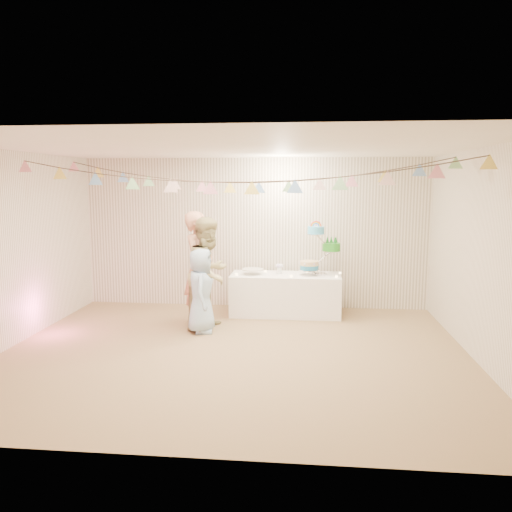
# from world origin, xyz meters

# --- Properties ---
(floor) EXTENTS (6.00, 6.00, 0.00)m
(floor) POSITION_xyz_m (0.00, 0.00, 0.00)
(floor) COLOR olive
(floor) RESTS_ON ground
(ceiling) EXTENTS (6.00, 6.00, 0.00)m
(ceiling) POSITION_xyz_m (0.00, 0.00, 2.60)
(ceiling) COLOR white
(ceiling) RESTS_ON ground
(back_wall) EXTENTS (6.00, 6.00, 0.00)m
(back_wall) POSITION_xyz_m (0.00, 2.50, 1.30)
(back_wall) COLOR white
(back_wall) RESTS_ON ground
(front_wall) EXTENTS (6.00, 6.00, 0.00)m
(front_wall) POSITION_xyz_m (0.00, -2.50, 1.30)
(front_wall) COLOR white
(front_wall) RESTS_ON ground
(left_wall) EXTENTS (5.00, 5.00, 0.00)m
(left_wall) POSITION_xyz_m (-3.00, 0.00, 1.30)
(left_wall) COLOR white
(left_wall) RESTS_ON ground
(right_wall) EXTENTS (5.00, 5.00, 0.00)m
(right_wall) POSITION_xyz_m (3.00, 0.00, 1.30)
(right_wall) COLOR white
(right_wall) RESTS_ON ground
(table) EXTENTS (1.80, 0.72, 0.68)m
(table) POSITION_xyz_m (0.57, 1.98, 0.34)
(table) COLOR white
(table) RESTS_ON floor
(cake_stand) EXTENTS (0.74, 0.43, 0.82)m
(cake_stand) POSITION_xyz_m (1.12, 2.03, 1.16)
(cake_stand) COLOR silver
(cake_stand) RESTS_ON table
(cake_bottom) EXTENTS (0.31, 0.31, 0.15)m
(cake_bottom) POSITION_xyz_m (0.97, 1.97, 0.84)
(cake_bottom) COLOR teal
(cake_bottom) RESTS_ON cake_stand
(cake_middle) EXTENTS (0.27, 0.27, 0.22)m
(cake_middle) POSITION_xyz_m (1.30, 2.12, 1.11)
(cake_middle) COLOR #228B1E
(cake_middle) RESTS_ON cake_stand
(cake_top_tier) EXTENTS (0.25, 0.25, 0.19)m
(cake_top_tier) POSITION_xyz_m (1.06, 2.00, 1.38)
(cake_top_tier) COLOR #4AB8EB
(cake_top_tier) RESTS_ON cake_stand
(platter) EXTENTS (0.35, 0.35, 0.02)m
(platter) POSITION_xyz_m (0.03, 1.93, 0.76)
(platter) COLOR white
(platter) RESTS_ON table
(posy) EXTENTS (0.15, 0.15, 0.17)m
(posy) POSITION_xyz_m (0.47, 2.03, 0.83)
(posy) COLOR white
(posy) RESTS_ON table
(person_adult_a) EXTENTS (0.54, 0.71, 1.75)m
(person_adult_a) POSITION_xyz_m (-0.74, 1.32, 0.87)
(person_adult_a) COLOR tan
(person_adult_a) RESTS_ON floor
(person_adult_b) EXTENTS (0.90, 1.00, 1.67)m
(person_adult_b) POSITION_xyz_m (-0.53, 1.09, 0.84)
(person_adult_b) COLOR tan
(person_adult_b) RESTS_ON floor
(person_child) EXTENTS (0.47, 0.65, 1.24)m
(person_child) POSITION_xyz_m (-0.61, 0.86, 0.62)
(person_child) COLOR #A3C6E7
(person_child) RESTS_ON floor
(bunting_back) EXTENTS (5.60, 1.10, 0.40)m
(bunting_back) POSITION_xyz_m (0.00, 1.10, 2.35)
(bunting_back) COLOR pink
(bunting_back) RESTS_ON ceiling
(bunting_front) EXTENTS (5.60, 0.90, 0.36)m
(bunting_front) POSITION_xyz_m (0.00, -0.20, 2.32)
(bunting_front) COLOR #72A5E5
(bunting_front) RESTS_ON ceiling
(tealight_0) EXTENTS (0.04, 0.04, 0.03)m
(tealight_0) POSITION_xyz_m (-0.23, 1.83, 0.69)
(tealight_0) COLOR #FFD88C
(tealight_0) RESTS_ON table
(tealight_1) EXTENTS (0.04, 0.04, 0.03)m
(tealight_1) POSITION_xyz_m (0.22, 2.16, 0.69)
(tealight_1) COLOR #FFD88C
(tealight_1) RESTS_ON table
(tealight_2) EXTENTS (0.04, 0.04, 0.03)m
(tealight_2) POSITION_xyz_m (0.67, 1.76, 0.69)
(tealight_2) COLOR #FFD88C
(tealight_2) RESTS_ON table
(tealight_3) EXTENTS (0.04, 0.04, 0.03)m
(tealight_3) POSITION_xyz_m (0.92, 2.20, 0.69)
(tealight_3) COLOR #FFD88C
(tealight_3) RESTS_ON table
(tealight_4) EXTENTS (0.04, 0.04, 0.03)m
(tealight_4) POSITION_xyz_m (1.39, 1.80, 0.69)
(tealight_4) COLOR #FFD88C
(tealight_4) RESTS_ON table
(tealight_5) EXTENTS (0.04, 0.04, 0.03)m
(tealight_5) POSITION_xyz_m (1.47, 2.13, 0.69)
(tealight_5) COLOR #FFD88C
(tealight_5) RESTS_ON table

